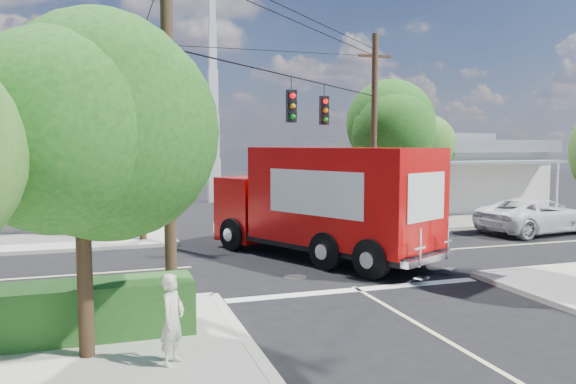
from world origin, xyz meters
name	(u,v)px	position (x,y,z in m)	size (l,w,h in m)	color
ground	(306,259)	(0.00, 0.00, 0.00)	(120.00, 120.00, 0.00)	black
sidewalk_ne	(416,210)	(10.88, 10.88, 0.07)	(14.12, 14.12, 0.14)	gray
sidewalk_nw	(12,227)	(-10.88, 10.88, 0.07)	(14.12, 14.12, 0.14)	gray
road_markings	(321,268)	(0.00, -1.47, 0.01)	(32.00, 32.00, 0.01)	beige
building_ne	(430,171)	(12.50, 11.97, 2.32)	(11.80, 10.20, 4.50)	silver
radio_tower	(213,120)	(0.50, 20.00, 5.64)	(0.80, 0.80, 17.00)	silver
tree_sw_front	(80,128)	(-6.99, -7.54, 4.33)	(3.88, 3.78, 6.03)	#422D1C
tree_ne_front	(396,129)	(7.21, 6.76, 4.77)	(4.21, 4.14, 6.66)	#422D1C
tree_ne_back	(418,141)	(9.81, 8.96, 4.19)	(3.77, 3.66, 5.82)	#422D1C
palm_nw_front	(82,120)	(-7.50, 7.50, 5.04)	(3.01, 3.08, 5.59)	#422D1C
palm_nw_back	(35,129)	(-9.50, 9.00, 4.67)	(3.01, 3.08, 5.19)	#422D1C
utility_poles	(250,126)	(-1.58, 1.60, 4.67)	(12.00, 10.68, 9.00)	#473321
picket_fence	(49,303)	(-7.80, -5.60, 0.68)	(5.94, 0.06, 1.00)	silver
hedge_sw	(34,314)	(-8.00, -6.40, 0.69)	(6.20, 1.20, 1.10)	#1C491C
vending_boxes	(388,212)	(6.50, 6.20, 0.69)	(1.90, 0.50, 1.10)	red
delivery_truck	(323,202)	(0.64, -0.04, 1.99)	(6.43, 9.24, 3.91)	black
parked_car	(537,215)	(11.90, 2.19, 0.80)	(2.65, 5.75, 1.60)	silver
pedestrian	(172,319)	(-5.53, -8.40, 0.96)	(0.60, 0.39, 1.63)	beige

